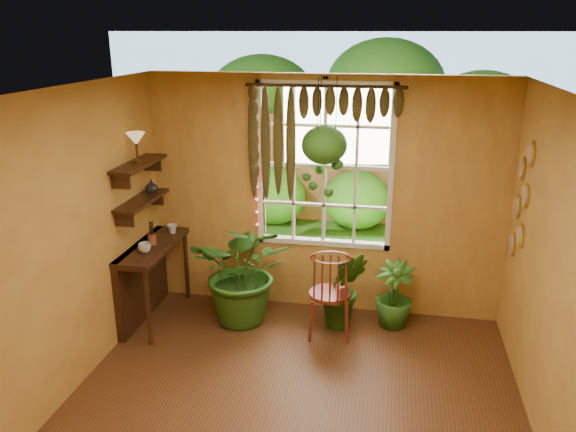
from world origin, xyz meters
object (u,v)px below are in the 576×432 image
(potted_plant_left, at_px, (245,271))
(potted_plant_mid, at_px, (343,289))
(hanging_basket, at_px, (324,149))
(windsor_chair, at_px, (330,305))
(counter_ledge, at_px, (145,273))

(potted_plant_left, height_order, potted_plant_mid, potted_plant_left)
(hanging_basket, bearing_deg, windsor_chair, -69.97)
(windsor_chair, distance_m, potted_plant_mid, 0.27)
(windsor_chair, bearing_deg, potted_plant_left, 166.20)
(counter_ledge, height_order, potted_plant_mid, potted_plant_mid)
(hanging_basket, bearing_deg, potted_plant_mid, -33.37)
(potted_plant_left, bearing_deg, hanging_basket, 17.05)
(potted_plant_mid, height_order, hanging_basket, hanging_basket)
(counter_ledge, xyz_separation_m, windsor_chair, (2.08, 0.01, -0.21))
(windsor_chair, bearing_deg, hanging_basket, 104.05)
(potted_plant_left, relative_size, hanging_basket, 0.99)
(hanging_basket, bearing_deg, potted_plant_left, -162.95)
(windsor_chair, bearing_deg, potted_plant_mid, 52.86)
(windsor_chair, distance_m, potted_plant_left, 1.00)
(potted_plant_left, xyz_separation_m, hanging_basket, (0.82, 0.25, 1.35))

